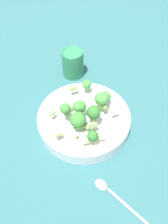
{
  "coord_description": "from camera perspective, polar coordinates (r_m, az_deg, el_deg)",
  "views": [
    {
      "loc": [
        0.09,
        0.41,
        0.57
      ],
      "look_at": [
        0.0,
        0.0,
        0.06
      ],
      "focal_mm": 35.0,
      "sensor_mm": 36.0,
      "label": 1
    }
  ],
  "objects": [
    {
      "name": "bowl",
      "position": [
        0.69,
        0.0,
        -1.77
      ],
      "size": [
        0.29,
        0.29,
        0.05
      ],
      "color": "silver",
      "rests_on": "ground_plane"
    },
    {
      "name": "spoon",
      "position": [
        0.6,
        8.42,
        -20.96
      ],
      "size": [
        0.12,
        0.17,
        0.01
      ],
      "rotation": [
        0.0,
        0.0,
        11.59
      ],
      "color": "silver",
      "rests_on": "ground_plane"
    },
    {
      "name": "ground_plane",
      "position": [
        0.71,
        0.0,
        -3.12
      ],
      "size": [
        3.0,
        3.0,
        0.0
      ],
      "primitive_type": "plane",
      "color": "#2D6066"
    },
    {
      "name": "pasta_salad",
      "position": [
        0.63,
        0.86,
        0.66
      ],
      "size": [
        0.21,
        0.23,
        0.07
      ],
      "color": "#8CB766",
      "rests_on": "bowl"
    },
    {
      "name": "cup",
      "position": [
        0.85,
        -2.93,
        12.65
      ],
      "size": [
        0.08,
        0.08,
        0.1
      ],
      "color": "#2D7F51",
      "rests_on": "ground_plane"
    }
  ]
}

